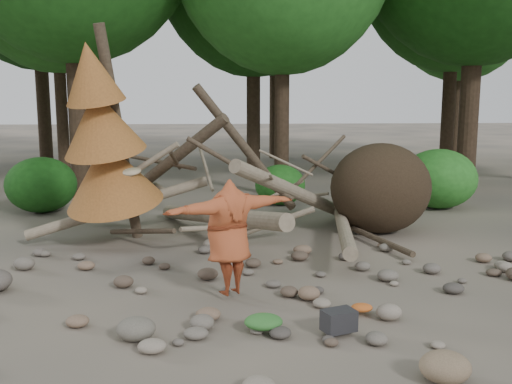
{
  "coord_description": "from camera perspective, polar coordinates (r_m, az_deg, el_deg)",
  "views": [
    {
      "loc": [
        -1.02,
        -7.75,
        2.92
      ],
      "look_at": [
        -0.34,
        1.5,
        1.4
      ],
      "focal_mm": 40.0,
      "sensor_mm": 36.0,
      "label": 1
    }
  ],
  "objects": [
    {
      "name": "ground",
      "position": [
        8.35,
        3.12,
        -11.19
      ],
      "size": [
        120.0,
        120.0,
        0.0
      ],
      "primitive_type": "plane",
      "color": "#514C44",
      "rests_on": "ground"
    },
    {
      "name": "deadfall_pile",
      "position": [
        12.53,
        9.87,
        0.12
      ],
      "size": [
        8.55,
        5.24,
        3.3
      ],
      "color": "#332619",
      "rests_on": "ground"
    },
    {
      "name": "dead_conifer",
      "position": [
        11.35,
        -14.91,
        4.91
      ],
      "size": [
        2.06,
        2.16,
        4.35
      ],
      "color": "#4C3F30",
      "rests_on": "ground"
    },
    {
      "name": "bush_left",
      "position": [
        15.77,
        -20.69,
        0.68
      ],
      "size": [
        1.8,
        1.8,
        1.44
      ],
      "primitive_type": "ellipsoid",
      "color": "#1A5316",
      "rests_on": "ground"
    },
    {
      "name": "bush_mid",
      "position": [
        15.84,
        2.43,
        0.73
      ],
      "size": [
        1.4,
        1.4,
        1.12
      ],
      "primitive_type": "ellipsoid",
      "color": "#23691E",
      "rests_on": "ground"
    },
    {
      "name": "bush_right",
      "position": [
        16.08,
        17.82,
        1.28
      ],
      "size": [
        2.0,
        2.0,
        1.6
      ],
      "primitive_type": "ellipsoid",
      "color": "#2D7C26",
      "rests_on": "ground"
    },
    {
      "name": "frisbee_thrower",
      "position": [
        8.33,
        -2.74,
        -4.5
      ],
      "size": [
        2.55,
        1.49,
        1.9
      ],
      "color": "#A74825",
      "rests_on": "ground"
    },
    {
      "name": "backpack",
      "position": [
        7.37,
        8.27,
        -13.02
      ],
      "size": [
        0.47,
        0.39,
        0.27
      ],
      "primitive_type": "cube",
      "rotation": [
        0.0,
        0.0,
        0.35
      ],
      "color": "black",
      "rests_on": "ground"
    },
    {
      "name": "cloth_green",
      "position": [
        7.39,
        0.75,
        -13.2
      ],
      "size": [
        0.49,
        0.41,
        0.18
      ],
      "primitive_type": "ellipsoid",
      "color": "#2E692A",
      "rests_on": "ground"
    },
    {
      "name": "cloth_orange",
      "position": [
        8.08,
        10.53,
        -11.63
      ],
      "size": [
        0.3,
        0.24,
        0.11
      ],
      "primitive_type": "ellipsoid",
      "color": "#BF5820",
      "rests_on": "ground"
    },
    {
      "name": "boulder_front_left",
      "position": [
        7.31,
        -11.9,
        -13.24
      ],
      "size": [
        0.48,
        0.43,
        0.29
      ],
      "primitive_type": "ellipsoid",
      "color": "#676156",
      "rests_on": "ground"
    },
    {
      "name": "boulder_front_right",
      "position": [
        6.51,
        18.39,
        -16.26
      ],
      "size": [
        0.54,
        0.49,
        0.32
      ],
      "primitive_type": "ellipsoid",
      "color": "#816A50",
      "rests_on": "ground"
    }
  ]
}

